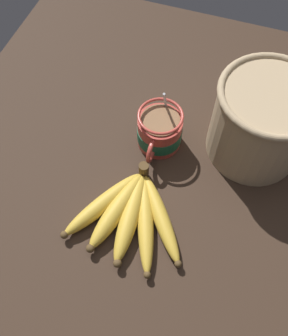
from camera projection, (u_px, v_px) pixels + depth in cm
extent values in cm
cube|color=#332319|center=(159.00, 160.00, 79.57)|extent=(92.91, 92.91, 3.93)
cylinder|color=#B23D33|center=(160.00, 132.00, 76.39)|extent=(9.04, 9.04, 7.33)
cylinder|color=#195638|center=(159.00, 133.00, 76.88)|extent=(9.24, 9.24, 3.10)
torus|color=#B23D33|center=(151.00, 151.00, 73.20)|extent=(5.15, 0.90, 5.15)
cylinder|color=#846042|center=(160.00, 120.00, 73.12)|extent=(7.84, 7.84, 0.40)
torus|color=#B23D33|center=(161.00, 116.00, 71.89)|extent=(9.04, 9.04, 0.60)
cylinder|color=#B2B2B7|center=(166.00, 106.00, 74.86)|extent=(4.85, 0.50, 12.11)
ellipsoid|color=#B2B2B7|center=(161.00, 132.00, 79.01)|extent=(3.00, 2.00, 0.80)
cylinder|color=#4C381E|center=(144.00, 169.00, 73.27)|extent=(2.00, 2.00, 3.00)
ellipsoid|color=gold|center=(104.00, 203.00, 70.62)|extent=(17.73, 11.78, 3.26)
sphere|color=#4C381E|center=(64.00, 235.00, 67.52)|extent=(1.47, 1.47, 1.47)
ellipsoid|color=gold|center=(117.00, 210.00, 69.83)|extent=(17.66, 7.18, 3.52)
sphere|color=#4C381E|center=(90.00, 248.00, 66.14)|extent=(1.58, 1.58, 1.58)
ellipsoid|color=gold|center=(130.00, 217.00, 69.21)|extent=(18.05, 4.62, 3.40)
sphere|color=#4C381E|center=(116.00, 263.00, 64.91)|extent=(1.53, 1.53, 1.53)
ellipsoid|color=gold|center=(145.00, 222.00, 68.91)|extent=(19.06, 9.45, 2.93)
sphere|color=#4C381E|center=(147.00, 275.00, 64.12)|extent=(1.32, 1.32, 1.32)
ellipsoid|color=gold|center=(161.00, 217.00, 69.39)|extent=(16.40, 13.30, 2.94)
sphere|color=#4C381E|center=(178.00, 264.00, 65.07)|extent=(1.32, 1.32, 1.32)
cylinder|color=tan|center=(261.00, 123.00, 71.68)|extent=(18.86, 18.86, 16.63)
torus|color=tan|center=(274.00, 94.00, 64.47)|extent=(19.80, 19.80, 1.32)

